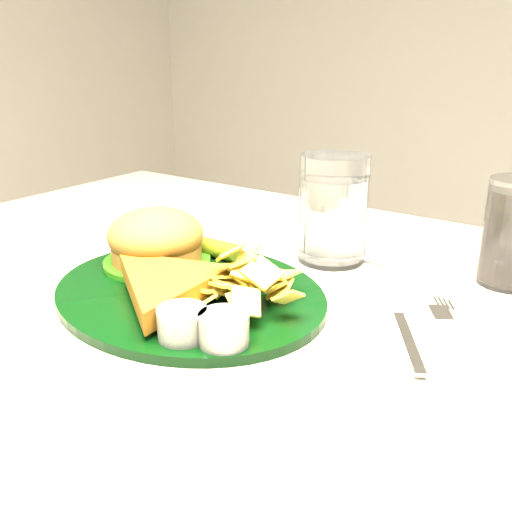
{
  "coord_description": "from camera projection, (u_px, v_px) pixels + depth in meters",
  "views": [
    {
      "loc": [
        0.32,
        -0.47,
        1.01
      ],
      "look_at": [
        -0.01,
        -0.01,
        0.8
      ],
      "focal_mm": 40.0,
      "sensor_mm": 36.0,
      "label": 1
    }
  ],
  "objects": [
    {
      "name": "dinner_plate",
      "position": [
        188.0,
        266.0,
        0.61
      ],
      "size": [
        0.36,
        0.32,
        0.07
      ],
      "primitive_type": null,
      "rotation": [
        0.0,
        0.0,
        -0.18
      ],
      "color": "black",
      "rests_on": "table"
    },
    {
      "name": "water_glass",
      "position": [
        333.0,
        209.0,
        0.71
      ],
      "size": [
        0.1,
        0.1,
        0.13
      ],
      "primitive_type": "cylinder",
      "rotation": [
        0.0,
        0.0,
        0.2
      ],
      "color": "white",
      "rests_on": "table"
    },
    {
      "name": "fork_napkin",
      "position": [
        412.0,
        338.0,
        0.52
      ],
      "size": [
        0.17,
        0.19,
        0.01
      ],
      "primitive_type": null,
      "rotation": [
        0.0,
        0.0,
        0.54
      ],
      "color": "white",
      "rests_on": "table"
    },
    {
      "name": "spoon",
      "position": [
        144.0,
        268.0,
        0.69
      ],
      "size": [
        0.06,
        0.16,
        0.01
      ],
      "primitive_type": null,
      "rotation": [
        0.0,
        0.0,
        0.14
      ],
      "color": "silver",
      "rests_on": "table"
    },
    {
      "name": "ramekin",
      "position": [
        133.0,
        214.0,
        0.88
      ],
      "size": [
        0.05,
        0.05,
        0.03
      ],
      "primitive_type": "cylinder",
      "rotation": [
        0.0,
        0.0,
        0.27
      ],
      "color": "white",
      "rests_on": "table"
    },
    {
      "name": "wrapped_straw",
      "position": [
        367.0,
        259.0,
        0.72
      ],
      "size": [
        0.23,
        0.1,
        0.01
      ],
      "primitive_type": null,
      "rotation": [
        0.0,
        0.0,
        0.13
      ],
      "color": "white",
      "rests_on": "table"
    }
  ]
}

